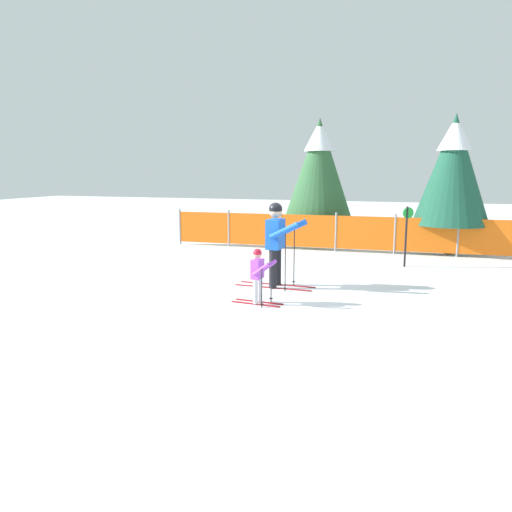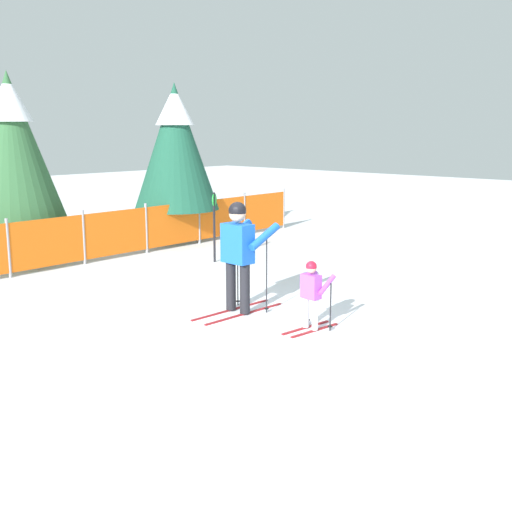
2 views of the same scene
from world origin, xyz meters
The scene contains 7 objects.
ground_plane centered at (0.00, 0.00, 0.00)m, with size 60.00×60.00×0.00m, color white.
skier_adult centered at (0.31, 0.11, 1.05)m, with size 1.66×0.75×1.75m.
skier_child centered at (0.36, -1.28, 0.58)m, with size 0.96×0.51×1.01m.
safety_fence centered at (1.57, 5.11, 0.58)m, with size 11.93×0.31×1.16m.
conifer_far centered at (3.91, 5.76, 2.46)m, with size 2.14×2.14×3.98m.
conifer_near centered at (-0.08, 6.39, 2.50)m, with size 2.18×2.18×4.05m.
trail_marker centered at (2.78, 3.22, 0.93)m, with size 0.25×0.15×1.51m.
Camera 1 is at (3.06, -9.65, 2.39)m, focal length 35.00 mm.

